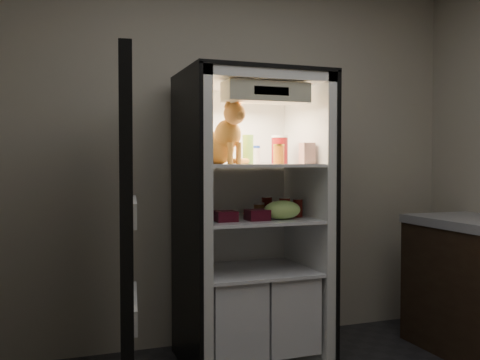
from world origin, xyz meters
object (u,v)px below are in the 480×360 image
Objects in this scene: soda_can_a at (267,206)px; condiment_jar at (259,210)px; salsa_jar at (279,154)px; berry_box_right at (257,215)px; refrigerator at (250,240)px; parmesan_shaker at (248,149)px; soda_can_c at (285,208)px; grape_bag at (282,210)px; tabby_cat at (223,140)px; pepper_jar at (280,150)px; soda_can_b at (298,208)px; berry_box_left at (226,216)px; mayo_tub at (254,155)px; cream_carton at (307,153)px.

soda_can_a reaches higher than condiment_jar.
salsa_jar is 0.96× the size of berry_box_right.
refrigerator is 0.59m from parmesan_shaker.
soda_can_c is at bearing -37.31° from condiment_jar.
condiment_jar is 0.40× the size of grape_bag.
soda_can_c is (0.41, -0.01, -0.43)m from tabby_cat.
pepper_jar is 0.79× the size of grape_bag.
berry_box_right is at bearing -167.66° from soda_can_c.
grape_bag is 0.17m from berry_box_right.
parmesan_shaker is 1.47× the size of salsa_jar.
soda_can_b is 0.90× the size of berry_box_right.
soda_can_b is at bearing 5.35° from salsa_jar.
soda_can_b is 0.94× the size of berry_box_left.
parmesan_shaker is 1.53× the size of mayo_tub.
tabby_cat is at bearing 177.97° from soda_can_c.
soda_can_c is at bearing -21.40° from tabby_cat.
soda_can_c is at bearing -34.77° from refrigerator.
tabby_cat reaches higher than berry_box_right.
refrigerator is 0.38m from soda_can_b.
mayo_tub is at bearing 121.98° from soda_can_a.
soda_can_b is 0.18m from grape_bag.
condiment_jar is (0.08, -0.00, -0.40)m from parmesan_shaker.
soda_can_a is (-0.03, 0.13, -0.35)m from salsa_jar.
soda_can_a is (-0.09, 0.01, -0.38)m from pepper_jar.
berry_box_left is (-0.01, -0.06, -0.47)m from tabby_cat.
tabby_cat reaches higher than mayo_tub.
soda_can_c is (-0.12, 0.08, -0.35)m from cream_carton.
tabby_cat is 3.30× the size of mayo_tub.
berry_box_right is (-0.17, 0.01, -0.03)m from grape_bag.
salsa_jar is 0.53× the size of grape_bag.
berry_box_right is at bearing -140.69° from pepper_jar.
soda_can_a is 0.98× the size of soda_can_c.
soda_can_b is 0.90× the size of soda_can_c.
condiment_jar is at bearing 64.08° from berry_box_right.
pepper_jar is at bearing 10.55° from parmesan_shaker.
refrigerator is 0.34m from berry_box_left.
grape_bag is (0.01, -0.22, -0.01)m from soda_can_a.
pepper_jar is at bearing 39.31° from berry_box_right.
soda_can_b is 0.12m from soda_can_c.
parmesan_shaker is 1.94× the size of condiment_jar.
tabby_cat is at bearing -155.30° from parmesan_shaker.
berry_box_left is (-0.42, -0.04, -0.03)m from soda_can_c.
pepper_jar is at bearing 110.52° from cream_carton.
soda_can_a is 1.09× the size of soda_can_b.
condiment_jar is at bearing 142.69° from soda_can_c.
berry_box_right is at bearing 173.84° from cream_carton.
soda_can_b is at bearing 91.53° from cream_carton.
salsa_jar is 0.95× the size of soda_can_c.
soda_can_b reaches higher than condiment_jar.
mayo_tub is 0.18m from pepper_jar.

